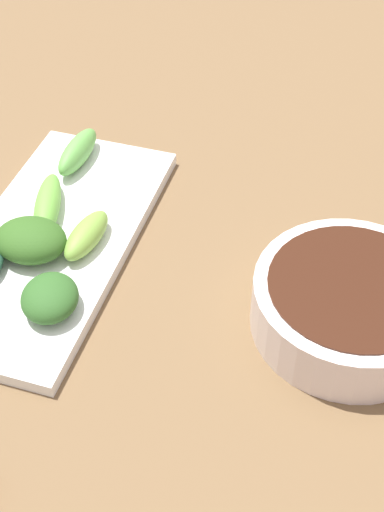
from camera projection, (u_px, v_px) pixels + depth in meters
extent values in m
cube|color=brown|center=(161.00, 279.00, 0.61)|extent=(2.10, 2.10, 0.02)
cylinder|color=silver|center=(349.00, 306.00, 0.54)|extent=(0.15, 0.15, 0.04)
cylinder|color=#371B10|center=(351.00, 297.00, 0.54)|extent=(0.13, 0.13, 0.03)
cube|color=white|center=(54.00, 238.00, 0.62)|extent=(0.13, 0.28, 0.01)
ellipsoid|color=#2F5A1E|center=(31.00, 240.00, 0.59)|extent=(0.06, 0.05, 0.03)
ellipsoid|color=#2C5A23|center=(50.00, 298.00, 0.55)|extent=(0.06, 0.06, 0.03)
ellipsoid|color=#64AA3F|center=(47.00, 206.00, 0.62)|extent=(0.05, 0.09, 0.02)
ellipsoid|color=#5DA548|center=(78.00, 152.00, 0.68)|extent=(0.02, 0.07, 0.03)
ellipsoid|color=#75A53E|center=(85.00, 237.00, 0.60)|extent=(0.03, 0.06, 0.02)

